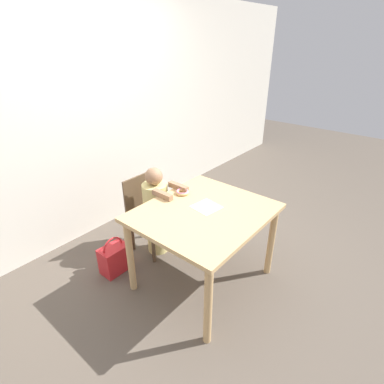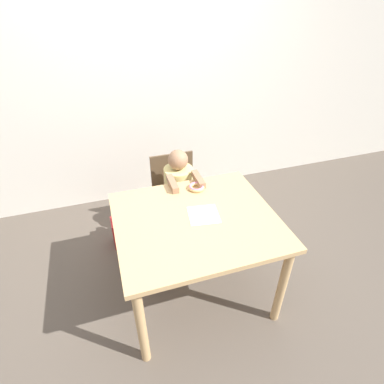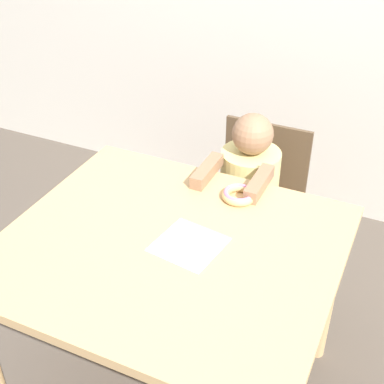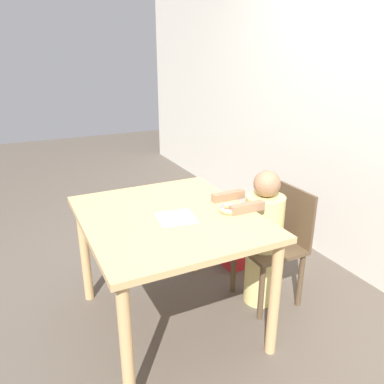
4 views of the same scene
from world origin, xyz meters
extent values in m
plane|color=brown|center=(0.00, 0.00, 0.00)|extent=(12.00, 12.00, 0.00)
cube|color=silver|center=(0.00, 1.52, 1.25)|extent=(8.00, 0.05, 2.50)
cube|color=tan|center=(0.00, 0.00, 0.73)|extent=(1.08, 0.95, 0.03)
cylinder|color=tan|center=(-0.48, -0.41, 0.36)|extent=(0.06, 0.06, 0.71)
cylinder|color=tan|center=(0.48, -0.41, 0.36)|extent=(0.06, 0.06, 0.71)
cylinder|color=tan|center=(-0.48, 0.41, 0.36)|extent=(0.06, 0.06, 0.71)
cylinder|color=tan|center=(0.48, 0.41, 0.36)|extent=(0.06, 0.06, 0.71)
cube|color=brown|center=(0.05, 0.69, 0.41)|extent=(0.40, 0.38, 0.03)
cube|color=brown|center=(0.05, 0.87, 0.61)|extent=(0.40, 0.02, 0.37)
cylinder|color=brown|center=(-0.11, 0.53, 0.20)|extent=(0.04, 0.04, 0.40)
cylinder|color=brown|center=(0.22, 0.53, 0.20)|extent=(0.04, 0.04, 0.40)
cylinder|color=brown|center=(-0.11, 0.85, 0.20)|extent=(0.04, 0.04, 0.40)
cylinder|color=brown|center=(0.22, 0.85, 0.20)|extent=(0.04, 0.04, 0.40)
cylinder|color=#E0D17F|center=(0.05, 0.64, 0.21)|extent=(0.21, 0.21, 0.42)
cylinder|color=#E0D17F|center=(0.05, 0.64, 0.59)|extent=(0.25, 0.25, 0.35)
sphere|color=#997051|center=(0.05, 0.64, 0.85)|extent=(0.17, 0.17, 0.17)
cube|color=#997051|center=(-0.05, 0.43, 0.77)|extent=(0.05, 0.22, 0.05)
cube|color=#997051|center=(0.16, 0.43, 0.77)|extent=(0.05, 0.22, 0.05)
torus|color=#DBB270|center=(0.11, 0.34, 0.76)|extent=(0.13, 0.13, 0.03)
torus|color=pink|center=(0.11, 0.34, 0.77)|extent=(0.11, 0.11, 0.02)
cube|color=white|center=(0.06, 0.02, 0.75)|extent=(0.23, 0.23, 0.00)
cube|color=red|center=(-0.44, 0.72, 0.14)|extent=(0.26, 0.17, 0.27)
torus|color=red|center=(-0.44, 0.72, 0.27)|extent=(0.21, 0.02, 0.21)
camera|label=1|loc=(-1.69, -1.27, 2.01)|focal=28.00mm
camera|label=2|loc=(-0.50, -1.47, 2.04)|focal=28.00mm
camera|label=3|loc=(0.63, -1.19, 1.86)|focal=50.00mm
camera|label=4|loc=(1.81, -0.73, 1.61)|focal=35.00mm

